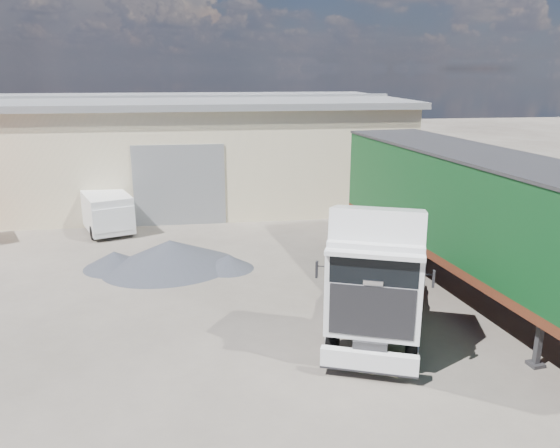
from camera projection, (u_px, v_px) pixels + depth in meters
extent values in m
plane|color=#292621|center=(241.00, 318.00, 15.32)|extent=(120.00, 120.00, 0.00)
cube|color=beige|center=(107.00, 152.00, 29.08)|extent=(30.00, 12.00, 5.00)
cube|color=slate|center=(103.00, 101.00, 28.36)|extent=(30.60, 12.60, 0.30)
cube|color=slate|center=(179.00, 185.00, 24.07)|extent=(4.00, 0.08, 3.60)
cube|color=slate|center=(102.00, 97.00, 28.30)|extent=(30.60, 0.40, 0.15)
cube|color=brown|center=(512.00, 209.00, 22.22)|extent=(0.35, 26.00, 2.50)
cylinder|color=black|center=(371.00, 345.00, 12.93)|extent=(2.28, 1.59, 0.90)
cylinder|color=black|center=(378.00, 296.00, 15.73)|extent=(2.32, 1.60, 0.90)
cylinder|color=black|center=(380.00, 281.00, 16.85)|extent=(2.32, 1.60, 0.90)
cube|color=#2D2D30|center=(377.00, 298.00, 14.77)|extent=(2.71, 5.53, 0.26)
cube|color=silver|center=(369.00, 361.00, 12.17)|extent=(2.11, 0.97, 0.47)
cube|color=silver|center=(375.00, 282.00, 12.81)|extent=(2.69, 2.59, 2.09)
cube|color=black|center=(372.00, 312.00, 11.98)|extent=(1.77, 0.71, 1.19)
cube|color=black|center=(374.00, 271.00, 11.73)|extent=(1.81, 0.72, 0.64)
cube|color=silver|center=(378.00, 225.00, 12.60)|extent=(2.56, 2.29, 1.05)
cube|color=#0E6248|center=(331.00, 282.00, 13.42)|extent=(0.24, 0.60, 0.94)
cube|color=#0E6248|center=(421.00, 290.00, 12.96)|extent=(0.24, 0.60, 0.94)
cylinder|color=#2D2D30|center=(379.00, 278.00, 15.76)|extent=(1.21, 1.21, 0.10)
cube|color=#2D2D30|center=(538.00, 343.00, 12.72)|extent=(0.37, 0.37, 1.21)
cylinder|color=black|center=(403.00, 236.00, 20.96)|extent=(2.92, 1.51, 1.16)
cube|color=#2D2D30|center=(472.00, 264.00, 16.73)|extent=(2.56, 13.17, 0.38)
cube|color=#582614|center=(473.00, 253.00, 16.63)|extent=(4.41, 13.41, 0.26)
cube|color=black|center=(478.00, 203.00, 16.20)|extent=(4.41, 13.41, 2.85)
cube|color=#2D2D30|center=(483.00, 155.00, 15.81)|extent=(4.48, 13.48, 0.09)
cylinder|color=black|center=(112.00, 230.00, 22.67)|extent=(1.81, 1.15, 0.59)
cylinder|color=black|center=(99.00, 215.00, 25.09)|extent=(1.81, 1.15, 0.59)
cube|color=silver|center=(104.00, 208.00, 23.70)|extent=(3.03, 4.44, 1.52)
cube|color=silver|center=(112.00, 218.00, 22.28)|extent=(1.83, 1.33, 0.98)
cube|color=black|center=(110.00, 205.00, 22.30)|extent=(1.49, 0.61, 0.54)
cone|color=#21242C|center=(170.00, 254.00, 19.15)|extent=(6.00, 6.00, 1.00)
cone|color=#21242C|center=(228.00, 262.00, 19.09)|extent=(2.25, 2.25, 0.50)
cone|color=#21242C|center=(115.00, 260.00, 19.17)|extent=(2.75, 2.75, 0.60)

